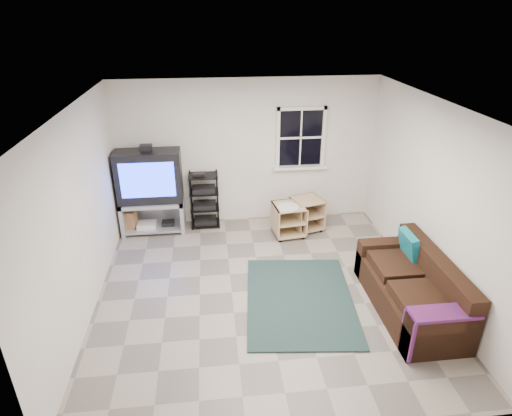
{
  "coord_description": "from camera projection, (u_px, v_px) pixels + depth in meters",
  "views": [
    {
      "loc": [
        -0.67,
        -4.95,
        3.68
      ],
      "look_at": [
        -0.06,
        0.4,
        1.11
      ],
      "focal_mm": 30.0,
      "sensor_mm": 36.0,
      "label": 1
    }
  ],
  "objects": [
    {
      "name": "room",
      "position": [
        301.0,
        142.0,
        7.59
      ],
      "size": [
        4.6,
        4.62,
        4.6
      ],
      "color": "gray",
      "rests_on": "ground"
    },
    {
      "name": "tv_unit",
      "position": [
        150.0,
        185.0,
        7.34
      ],
      "size": [
        1.09,
        0.54,
        1.6
      ],
      "color": "#A7A6AF",
      "rests_on": "ground"
    },
    {
      "name": "av_rack",
      "position": [
        205.0,
        203.0,
        7.7
      ],
      "size": [
        0.51,
        0.37,
        1.02
      ],
      "color": "black",
      "rests_on": "ground"
    },
    {
      "name": "side_table_left",
      "position": [
        306.0,
        212.0,
        7.66
      ],
      "size": [
        0.61,
        0.61,
        0.59
      ],
      "rotation": [
        0.0,
        0.0,
        0.27
      ],
      "color": "tan",
      "rests_on": "ground"
    },
    {
      "name": "side_table_right",
      "position": [
        288.0,
        217.0,
        7.44
      ],
      "size": [
        0.58,
        0.59,
        0.6
      ],
      "rotation": [
        0.0,
        0.0,
        0.12
      ],
      "color": "tan",
      "rests_on": "ground"
    },
    {
      "name": "sofa",
      "position": [
        413.0,
        290.0,
        5.59
      ],
      "size": [
        0.84,
        1.89,
        0.86
      ],
      "color": "black",
      "rests_on": "ground"
    },
    {
      "name": "shag_rug",
      "position": [
        300.0,
        299.0,
        5.88
      ],
      "size": [
        1.63,
        2.11,
        0.02
      ],
      "primitive_type": "cube",
      "rotation": [
        0.0,
        0.0,
        -0.1
      ],
      "color": "black",
      "rests_on": "ground"
    },
    {
      "name": "paper_bag",
      "position": [
        128.0,
        222.0,
        7.56
      ],
      "size": [
        0.33,
        0.26,
        0.41
      ],
      "primitive_type": "cube",
      "rotation": [
        0.0,
        0.0,
        -0.3
      ],
      "color": "#9F7847",
      "rests_on": "ground"
    }
  ]
}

